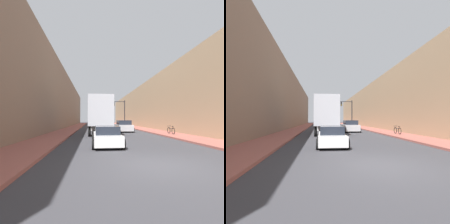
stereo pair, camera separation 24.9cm
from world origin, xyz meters
TOP-DOWN VIEW (x-y plane):
  - ground_plane at (0.00, 0.00)m, footprint 200.00×200.00m
  - sidewalk_right at (6.22, 30.00)m, footprint 2.94×80.00m
  - sidewalk_left at (-6.22, 30.00)m, footprint 2.94×80.00m
  - building_right at (10.69, 30.00)m, footprint 6.00×80.00m
  - building_left at (-10.69, 30.00)m, footprint 6.00×80.00m
  - semi_truck at (-1.67, 16.28)m, footprint 2.55×12.37m
  - sedan_car at (-1.56, 5.46)m, footprint 1.95×4.71m
  - suv_car at (1.88, 17.95)m, footprint 2.21×4.82m
  - traffic_signal_gantry at (2.79, 31.47)m, footprint 7.24×0.35m
  - parked_bicycle at (6.17, 12.04)m, footprint 0.44×1.82m

SIDE VIEW (x-z plane):
  - ground_plane at x=0.00m, z-range 0.00..0.00m
  - sidewalk_right at x=6.22m, z-range 0.00..0.15m
  - sidewalk_left at x=-6.22m, z-range 0.00..0.15m
  - parked_bicycle at x=6.17m, z-range 0.10..0.96m
  - sedan_car at x=-1.56m, z-range -0.03..1.29m
  - suv_car at x=1.88m, z-range -0.04..1.57m
  - semi_truck at x=-1.67m, z-range 0.20..4.43m
  - traffic_signal_gantry at x=2.79m, z-range 1.19..7.12m
  - building_right at x=10.69m, z-range 0.00..9.01m
  - building_left at x=-10.69m, z-range 0.00..11.09m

